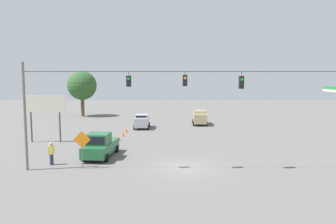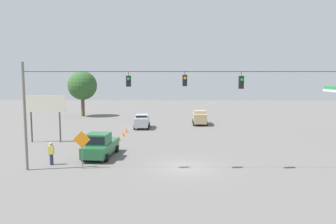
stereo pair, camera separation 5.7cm
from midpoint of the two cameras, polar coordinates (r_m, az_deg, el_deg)
The scene contains 15 objects.
ground_plane at distance 25.10m, azimuth 2.85°, elevation -9.59°, with size 140.00×140.00×0.00m, color #605E5B.
overhead_signal_span at distance 23.43m, azimuth 3.14°, elevation 1.31°, with size 23.26×0.38×7.87m.
pickup_truck_green_parked_shoulder at distance 28.51m, azimuth -11.65°, elevation -5.77°, with size 2.48×5.27×2.12m.
sedan_tan_oncoming_deep at distance 46.82m, azimuth 5.60°, elevation -0.92°, with size 2.12×4.13×2.01m.
sedan_silver_withflow_far at distance 43.50m, azimuth -4.51°, elevation -1.58°, with size 2.03×4.00×1.83m.
traffic_cone_nearest at distance 27.26m, azimuth -11.17°, elevation -7.83°, with size 0.37×0.37×0.55m, color orange.
traffic_cone_second at distance 29.94m, azimuth -9.79°, elevation -6.53°, with size 0.37×0.37×0.55m, color orange.
traffic_cone_third at distance 32.51m, azimuth -8.99°, elevation -5.50°, with size 0.37×0.37×0.55m, color orange.
traffic_cone_fourth at distance 35.43m, azimuth -8.51°, elevation -4.53°, with size 0.37×0.37×0.55m, color orange.
traffic_cone_fifth at distance 37.98m, azimuth -7.80°, elevation -3.79°, with size 0.37×0.37×0.55m, color orange.
traffic_cone_farthest at distance 40.69m, azimuth -7.27°, elevation -3.12°, with size 0.37×0.37×0.55m, color orange.
roadside_billboard at distance 36.15m, azimuth -20.59°, elevation 0.76°, with size 4.26×0.16×4.90m.
work_zone_sign at distance 25.06m, azimuth -14.71°, elevation -5.14°, with size 1.27×0.06×2.84m.
pedestrian at distance 27.09m, azimuth -19.61°, elevation -6.81°, with size 0.40×0.28×1.77m.
tree_horizon_left at distance 58.06m, azimuth -14.66°, elevation 4.46°, with size 4.94×4.94×7.78m.
Camera 2 is at (0.98, 24.13, 6.83)m, focal length 35.00 mm.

